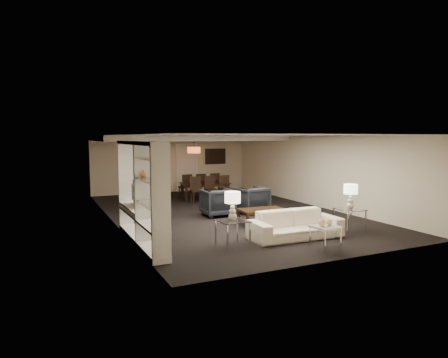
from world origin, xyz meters
TOP-DOWN VIEW (x-y plane):
  - floor at (0.00, 0.00)m, footprint 11.00×11.00m
  - ceiling at (0.00, 0.00)m, footprint 7.00×11.00m
  - wall_back at (0.00, 5.50)m, footprint 7.00×0.02m
  - wall_front at (0.00, -5.50)m, footprint 7.00×0.02m
  - wall_left at (-3.50, 0.00)m, footprint 0.02×11.00m
  - wall_right at (3.50, 0.00)m, footprint 0.02×11.00m
  - ceiling_soffit at (0.00, 3.50)m, footprint 7.00×4.00m
  - curtains at (-0.90, 5.42)m, footprint 1.50×0.12m
  - door at (0.70, 5.47)m, footprint 0.90×0.05m
  - painting at (2.10, 5.46)m, footprint 0.95×0.04m
  - media_unit at (-3.31, -2.60)m, footprint 0.38×3.40m
  - pendant_light at (0.30, 3.50)m, footprint 0.52×0.52m
  - sofa at (0.20, -3.68)m, footprint 2.30×0.95m
  - coffee_table at (0.20, -2.08)m, footprint 1.30×0.81m
  - armchair_left at (-0.40, -0.38)m, footprint 0.94×0.97m
  - armchair_right at (0.80, -0.38)m, footprint 1.01×1.03m
  - side_table_left at (-1.50, -3.68)m, footprint 0.66×0.66m
  - side_table_right at (1.90, -3.68)m, footprint 0.67×0.67m
  - table_lamp_left at (-1.50, -3.68)m, footprint 0.36×0.36m
  - table_lamp_right at (1.90, -3.68)m, footprint 0.40×0.40m
  - marble_table at (0.20, -4.78)m, footprint 0.57×0.57m
  - gold_gourd_a at (0.10, -4.78)m, footprint 0.17×0.17m
  - gold_gourd_b at (0.30, -4.78)m, footprint 0.15×0.15m
  - television at (-3.28, -1.80)m, footprint 1.04×0.14m
  - vase_blue at (-3.31, -3.92)m, footprint 0.15×0.15m
  - vase_amber at (-3.31, -2.91)m, footprint 0.16×0.16m
  - floor_speaker at (-2.51, -1.32)m, footprint 0.13×0.13m
  - dining_table at (0.49, 2.82)m, footprint 1.98×1.26m
  - chair_nl at (-0.11, 2.17)m, footprint 0.49×0.49m
  - chair_nm at (0.49, 2.17)m, footprint 0.47×0.47m
  - chair_nr at (1.09, 2.17)m, footprint 0.47×0.47m
  - chair_fl at (-0.11, 3.47)m, footprint 0.50×0.50m
  - chair_fm at (0.49, 3.47)m, footprint 0.48×0.48m
  - chair_fr at (1.09, 3.47)m, footprint 0.50×0.50m
  - floor_lamp at (-1.57, 5.20)m, footprint 0.26×0.26m

SIDE VIEW (x-z plane):
  - floor at x=0.00m, z-range 0.00..0.00m
  - coffee_table at x=0.20m, z-range 0.00..0.45m
  - marble_table at x=0.20m, z-range 0.00..0.52m
  - side_table_left at x=-1.50m, z-range 0.00..0.58m
  - side_table_right at x=1.90m, z-range 0.00..0.58m
  - dining_table at x=0.49m, z-range 0.00..0.66m
  - sofa at x=0.20m, z-range 0.00..0.67m
  - armchair_left at x=-0.40m, z-range 0.00..0.85m
  - armchair_right at x=0.80m, z-range 0.00..0.85m
  - chair_nl at x=-0.11m, z-range 0.00..0.97m
  - chair_nm at x=0.49m, z-range 0.00..0.97m
  - chair_nr at x=1.09m, z-range 0.00..0.97m
  - chair_fl at x=-0.11m, z-range 0.00..0.97m
  - chair_fm at x=0.49m, z-range 0.00..0.97m
  - chair_fr at x=1.09m, z-range 0.00..0.97m
  - floor_speaker at x=-2.51m, z-range 0.00..1.03m
  - gold_gourd_b at x=0.30m, z-range 0.52..0.67m
  - gold_gourd_a at x=0.10m, z-range 0.52..0.69m
  - floor_lamp at x=-1.57m, z-range 0.00..1.44m
  - table_lamp_left at x=-1.50m, z-range 0.58..1.23m
  - table_lamp_right at x=1.90m, z-range 0.58..1.23m
  - television at x=-3.28m, z-range 0.75..1.35m
  - door at x=0.70m, z-range 0.00..2.10m
  - vase_blue at x=-3.31m, z-range 1.06..1.22m
  - media_unit at x=-3.31m, z-range 0.00..2.35m
  - curtains at x=-0.90m, z-range 0.00..2.40m
  - wall_back at x=0.00m, z-range 0.00..2.50m
  - wall_front at x=0.00m, z-range 0.00..2.50m
  - wall_left at x=-3.50m, z-range 0.00..2.50m
  - wall_right at x=3.50m, z-range 0.00..2.50m
  - painting at x=2.10m, z-range 1.23..1.88m
  - vase_amber at x=-3.31m, z-range 1.56..1.72m
  - pendant_light at x=0.30m, z-range 1.80..2.04m
  - ceiling_soffit at x=0.00m, z-range 2.30..2.50m
  - ceiling at x=0.00m, z-range 2.49..2.51m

